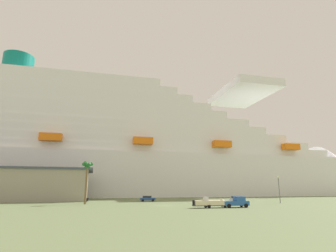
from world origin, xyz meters
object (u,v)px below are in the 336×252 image
at_px(cruise_ship, 91,150).
at_px(street_lamp, 279,185).
at_px(parked_car_black_coupe, 81,199).
at_px(parked_car_blue_suv, 147,198).
at_px(parked_car_silver_sedan, 237,199).
at_px(small_boat_on_trailer, 212,203).
at_px(palm_tree, 87,170).
at_px(pickup_truck, 236,202).

bearing_deg(cruise_ship, street_lamp, -48.72).
relative_size(parked_car_black_coupe, parked_car_blue_suv, 0.98).
bearing_deg(street_lamp, parked_car_black_coupe, 160.57).
bearing_deg(parked_car_silver_sedan, small_boat_on_trailer, -127.46).
distance_m(cruise_ship, palm_tree, 55.43).
xyz_separation_m(small_boat_on_trailer, parked_car_black_coupe, (-28.56, 29.87, -0.13)).
height_order(parked_car_blue_suv, parked_car_silver_sedan, same).
bearing_deg(parked_car_black_coupe, small_boat_on_trailer, -46.28).
bearing_deg(small_boat_on_trailer, palm_tree, 145.74).
bearing_deg(street_lamp, parked_car_blue_suv, 153.45).
xyz_separation_m(pickup_truck, street_lamp, (18.09, 11.51, 3.63)).
relative_size(pickup_truck, parked_car_blue_suv, 1.24).
xyz_separation_m(cruise_ship, palm_tree, (3.26, -53.98, -12.14)).
bearing_deg(small_boat_on_trailer, street_lamp, 26.21).
xyz_separation_m(parked_car_black_coupe, parked_car_blue_suv, (19.11, -1.91, 0.00)).
relative_size(cruise_ship, palm_tree, 28.27).
xyz_separation_m(palm_tree, parked_car_black_coupe, (-2.20, 11.91, -7.59)).
relative_size(street_lamp, parked_car_blue_suv, 1.56).
height_order(small_boat_on_trailer, parked_car_silver_sedan, small_boat_on_trailer).
relative_size(pickup_truck, small_boat_on_trailer, 0.66).
distance_m(palm_tree, parked_car_silver_sedan, 42.67).
relative_size(cruise_ship, parked_car_blue_suv, 65.51).
bearing_deg(palm_tree, street_lamp, -7.36).
distance_m(street_lamp, parked_car_silver_sedan, 12.40).
distance_m(palm_tree, parked_car_black_coupe, 14.29).
height_order(palm_tree, street_lamp, palm_tree).
distance_m(pickup_truck, small_boat_on_trailer, 5.33).
relative_size(palm_tree, parked_car_silver_sedan, 2.25).
height_order(cruise_ship, parked_car_silver_sedan, cruise_ship).
relative_size(palm_tree, street_lamp, 1.49).
height_order(street_lamp, parked_car_black_coupe, street_lamp).
bearing_deg(cruise_ship, small_boat_on_trailer, -67.62).
relative_size(small_boat_on_trailer, palm_tree, 0.80).
bearing_deg(pickup_truck, small_boat_on_trailer, -179.74).
bearing_deg(pickup_truck, parked_car_blue_suv, 117.89).
bearing_deg(palm_tree, parked_car_blue_suv, 30.59).
bearing_deg(small_boat_on_trailer, parked_car_blue_suv, 108.68).
xyz_separation_m(palm_tree, parked_car_silver_sedan, (41.93, 2.35, -7.59)).
distance_m(pickup_truck, palm_tree, 37.16).
height_order(palm_tree, parked_car_blue_suv, palm_tree).
bearing_deg(parked_car_silver_sedan, street_lamp, -48.19).
bearing_deg(parked_car_blue_suv, parked_car_black_coupe, 174.30).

